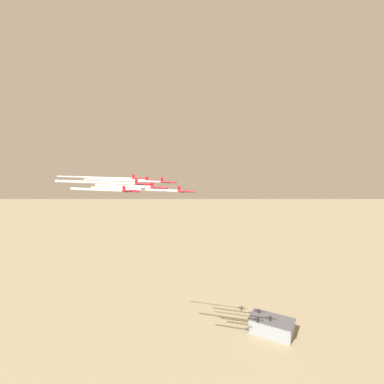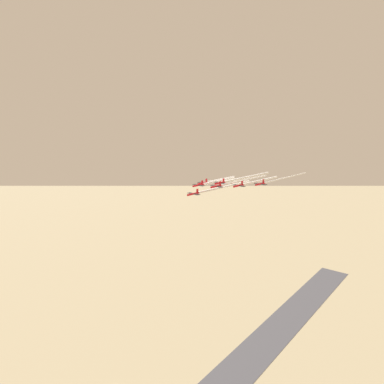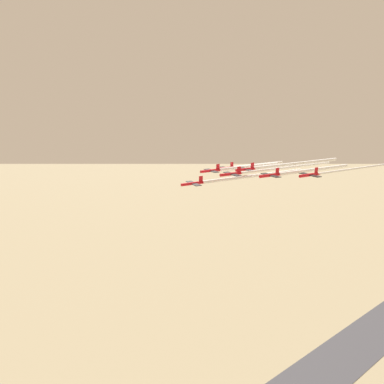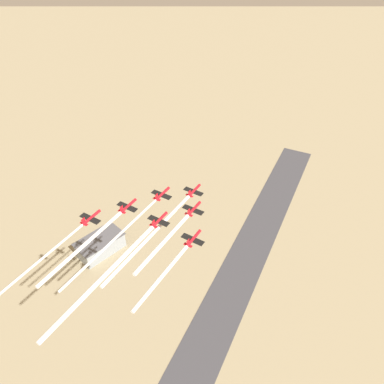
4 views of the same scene
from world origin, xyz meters
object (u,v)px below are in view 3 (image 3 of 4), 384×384
(jet_0, at_px, (193,183))
(jet_1, at_px, (231,174))
(jet_6, at_px, (310,175))
(jet_5, at_px, (226,168))
(jet_4, at_px, (246,169))
(jet_3, at_px, (270,175))
(jet_2, at_px, (211,171))

(jet_0, distance_m, jet_1, 14.11)
(jet_6, bearing_deg, jet_5, 18.78)
(jet_1, xyz_separation_m, jet_4, (9.83, 9.46, -0.57))
(jet_0, relative_size, jet_4, 1.00)
(jet_3, bearing_deg, jet_0, 59.53)
(jet_2, height_order, jet_5, jet_2)
(jet_3, bearing_deg, jet_2, 29.54)
(jet_4, bearing_deg, jet_5, -0.00)
(jet_2, xyz_separation_m, jet_6, (29.30, -21.45, 1.10))
(jet_1, bearing_deg, jet_2, -0.00)
(jet_1, distance_m, jet_6, 27.29)
(jet_0, height_order, jet_4, jet_4)
(jet_4, bearing_deg, jet_1, 120.47)
(jet_0, xyz_separation_m, jet_4, (22.88, 5.46, 3.03))
(jet_3, relative_size, jet_6, 1.00)
(jet_1, xyz_separation_m, jet_3, (13.04, -4.00, -0.37))
(jet_0, bearing_deg, jet_5, -59.53)
(jet_1, xyz_separation_m, jet_2, (-3.21, 13.46, -1.22))
(jet_6, bearing_deg, jet_0, 59.53)
(jet_0, bearing_deg, jet_1, -120.47)
(jet_2, distance_m, jet_5, 13.69)
(jet_4, bearing_deg, jet_6, -150.46)
(jet_3, distance_m, jet_6, 13.64)
(jet_1, bearing_deg, jet_0, 59.53)
(jet_2, height_order, jet_6, jet_6)
(jet_5, bearing_deg, jet_1, 150.46)
(jet_2, relative_size, jet_6, 1.00)
(jet_2, xyz_separation_m, jet_4, (13.04, -4.00, 0.66))
(jet_1, xyz_separation_m, jet_5, (6.62, 22.91, -2.42))
(jet_5, bearing_deg, jet_4, 180.00)
(jet_0, relative_size, jet_5, 1.00)
(jet_0, height_order, jet_3, jet_3)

